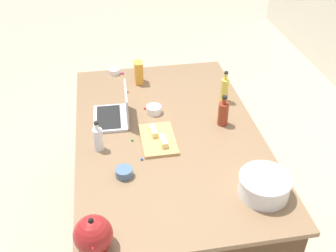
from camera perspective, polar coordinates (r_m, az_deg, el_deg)
ground_plane at (r=3.15m, az=-0.00°, el=-14.12°), size 12.00×12.00×0.00m
island_counter at (r=2.82m, az=-0.00°, el=-8.23°), size 1.81×1.16×0.90m
laptop at (r=2.65m, az=-7.50°, el=1.85°), size 0.32×0.24×0.22m
mixing_bowl_large at (r=2.14m, az=13.60°, el=-8.19°), size 0.27×0.27×0.12m
bottle_vinegar at (r=2.39m, az=-9.95°, el=-1.77°), size 0.06×0.06×0.20m
bottle_soy at (r=2.58m, az=7.89°, el=1.84°), size 0.07×0.07×0.21m
bottle_oil at (r=2.82m, az=8.10°, el=5.17°), size 0.06×0.06×0.23m
kettle at (r=1.87m, az=-10.64°, el=-15.07°), size 0.21×0.18×0.20m
cutting_board at (r=2.46m, az=-1.41°, el=-1.91°), size 0.33×0.21×0.02m
butter_stick_left at (r=2.49m, az=-2.13°, el=-0.68°), size 0.11×0.05×0.04m
butter_stick_right at (r=2.40m, az=-0.69°, el=-2.14°), size 0.11×0.04×0.04m
ramekin_small at (r=2.22m, az=-6.29°, el=-6.61°), size 0.10×0.10×0.05m
ramekin_medium at (r=2.70m, az=-2.02°, el=2.36°), size 0.10×0.10×0.05m
ramekin_wide at (r=3.20m, az=-7.68°, el=7.72°), size 0.08×0.08×0.04m
candy_bag at (r=3.03m, az=-4.21°, el=7.65°), size 0.09×0.06×0.17m
candy_0 at (r=2.75m, az=-3.33°, el=2.55°), size 0.01×0.01×0.01m
candy_1 at (r=2.24m, az=13.19°, el=-7.48°), size 0.02×0.02×0.02m
candy_2 at (r=1.92m, az=-10.43°, el=-16.67°), size 0.02×0.02×0.02m
candy_3 at (r=3.20m, az=-6.52°, el=7.54°), size 0.02×0.02×0.02m
candy_4 at (r=2.95m, az=-5.77°, el=4.91°), size 0.02×0.02×0.02m
candy_5 at (r=2.47m, az=-5.15°, el=-2.01°), size 0.01×0.01×0.01m
candy_6 at (r=2.53m, az=-9.96°, el=-1.32°), size 0.02×0.02×0.02m
candy_7 at (r=1.96m, az=-10.51°, el=-15.24°), size 0.02×0.02×0.02m
candy_8 at (r=2.32m, az=-3.75°, el=-4.73°), size 0.01×0.01×0.01m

